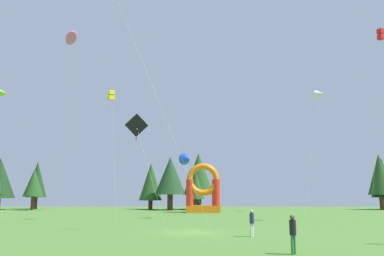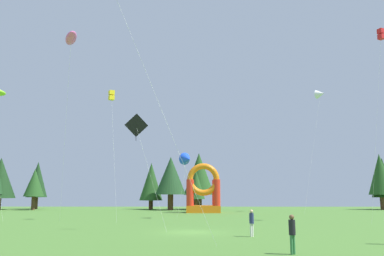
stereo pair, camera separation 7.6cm
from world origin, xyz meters
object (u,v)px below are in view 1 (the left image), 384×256
(kite_blue_delta, at_px, (187,159))
(person_midfield, at_px, (252,221))
(kite_black_diamond, at_px, (136,126))
(person_near_camera, at_px, (293,231))
(kite_pink_parafoil, at_px, (71,38))
(kite_yellow_box, at_px, (111,96))
(inflatable_blue_arch, at_px, (203,194))
(kite_red_box, at_px, (381,35))
(kite_white_delta, at_px, (320,94))

(kite_blue_delta, xyz_separation_m, person_midfield, (4.78, -19.05, -5.80))
(kite_black_diamond, height_order, person_midfield, kite_black_diamond)
(person_near_camera, bearing_deg, kite_pink_parafoil, -80.05)
(kite_blue_delta, distance_m, person_midfield, 20.48)
(kite_pink_parafoil, bearing_deg, person_near_camera, -41.90)
(kite_yellow_box, distance_m, person_midfield, 24.32)
(kite_black_diamond, distance_m, person_near_camera, 16.88)
(kite_black_diamond, bearing_deg, inflatable_blue_arch, 78.71)
(kite_pink_parafoil, relative_size, person_near_camera, 9.35)
(kite_black_diamond, bearing_deg, kite_red_box, 20.21)
(person_near_camera, xyz_separation_m, inflatable_blue_arch, (-3.48, 41.71, 1.74))
(kite_pink_parafoil, relative_size, inflatable_blue_arch, 2.31)
(kite_pink_parafoil, xyz_separation_m, inflatable_blue_arch, (12.32, 27.54, -13.80))
(kite_red_box, bearing_deg, kite_pink_parafoil, -167.27)
(kite_black_diamond, bearing_deg, person_midfield, -26.79)
(kite_pink_parafoil, height_order, kite_white_delta, kite_white_delta)
(person_near_camera, relative_size, inflatable_blue_arch, 0.25)
(kite_pink_parafoil, distance_m, inflatable_blue_arch, 33.17)
(kite_white_delta, height_order, person_midfield, kite_white_delta)
(kite_white_delta, bearing_deg, kite_red_box, -90.53)
(kite_white_delta, distance_m, kite_yellow_box, 35.97)
(kite_white_delta, relative_size, person_midfield, 11.11)
(person_midfield, bearing_deg, kite_red_box, 179.43)
(kite_white_delta, bearing_deg, inflatable_blue_arch, -175.62)
(inflatable_blue_arch, bearing_deg, kite_black_diamond, -101.29)
(kite_pink_parafoil, distance_m, person_midfield, 22.53)
(kite_pink_parafoil, height_order, kite_yellow_box, kite_pink_parafoil)
(kite_blue_delta, relative_size, kite_yellow_box, 0.53)
(kite_black_diamond, relative_size, kite_red_box, 0.43)
(kite_blue_delta, relative_size, kite_white_delta, 0.39)
(kite_black_diamond, xyz_separation_m, inflatable_blue_arch, (5.91, 29.63, -5.37))
(kite_pink_parafoil, bearing_deg, kite_red_box, 12.73)
(kite_pink_parafoil, relative_size, kite_yellow_box, 1.20)
(kite_yellow_box, height_order, person_midfield, kite_yellow_box)
(kite_black_diamond, height_order, person_near_camera, kite_black_diamond)
(person_near_camera, relative_size, person_midfield, 1.04)
(kite_blue_delta, distance_m, kite_yellow_box, 11.35)
(kite_black_diamond, relative_size, kite_yellow_box, 0.62)
(kite_red_box, xyz_separation_m, person_midfield, (-16.35, -13.48, -18.77))
(kite_black_diamond, bearing_deg, kite_pink_parafoil, 161.90)
(kite_pink_parafoil, bearing_deg, inflatable_blue_arch, 65.91)
(person_midfield, height_order, inflatable_blue_arch, inflatable_blue_arch)
(kite_red_box, bearing_deg, kite_blue_delta, 165.23)
(kite_red_box, distance_m, person_midfield, 28.31)
(kite_blue_delta, height_order, kite_red_box, kite_red_box)
(kite_white_delta, relative_size, person_near_camera, 10.69)
(kite_yellow_box, bearing_deg, kite_blue_delta, 20.13)
(kite_black_diamond, bearing_deg, kite_white_delta, 51.09)
(kite_pink_parafoil, xyz_separation_m, person_near_camera, (15.80, -14.17, -15.54))
(kite_white_delta, xyz_separation_m, inflatable_blue_arch, (-19.19, -1.47, -16.07))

